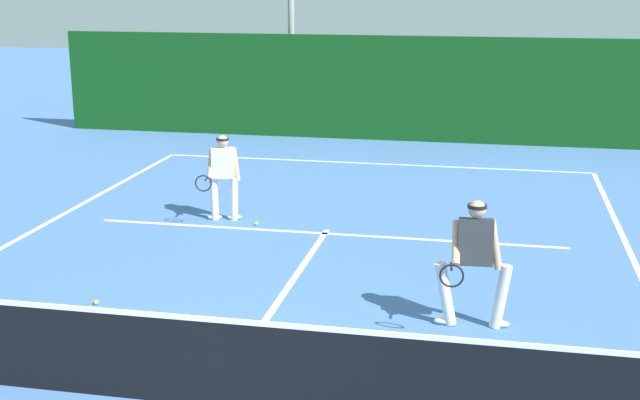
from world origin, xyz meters
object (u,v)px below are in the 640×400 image
(player_near, at_px, (474,258))
(tennis_ball, at_px, (256,224))
(tennis_ball_extra, at_px, (96,302))
(player_far, at_px, (223,174))

(player_near, xyz_separation_m, tennis_ball, (-3.88, 3.77, -0.87))
(player_near, xyz_separation_m, tennis_ball_extra, (-4.97, -0.28, -0.87))
(tennis_ball, distance_m, tennis_ball_extra, 4.20)
(player_far, distance_m, tennis_ball, 1.08)
(player_near, relative_size, tennis_ball, 24.92)
(player_near, bearing_deg, tennis_ball_extra, -0.36)
(player_far, distance_m, tennis_ball_extra, 4.38)
(player_near, xyz_separation_m, player_far, (-4.54, 4.00, -0.06))
(player_far, height_order, tennis_ball_extra, player_far)
(player_near, height_order, tennis_ball, player_near)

